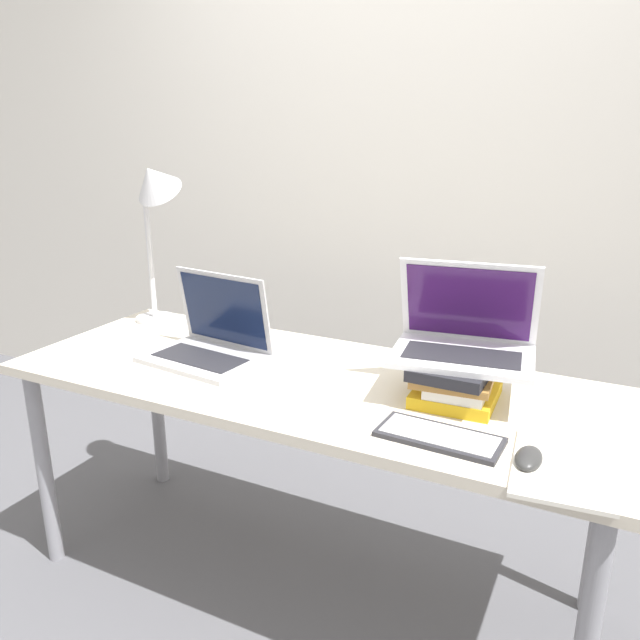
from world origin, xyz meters
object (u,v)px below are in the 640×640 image
(notepad, at_px, (563,468))
(desk_lamp, at_px, (154,199))
(book_stack, at_px, (456,380))
(laptop_on_books, at_px, (464,338))
(mouse, at_px, (529,458))
(wireless_keyboard, at_px, (439,437))
(laptop_left, at_px, (210,342))

(notepad, height_order, desk_lamp, desk_lamp)
(book_stack, xyz_separation_m, laptop_on_books, (0.00, 0.04, 0.11))
(laptop_on_books, bearing_deg, notepad, -44.84)
(desk_lamp, bearing_deg, mouse, -17.54)
(notepad, distance_m, desk_lamp, 1.56)
(laptop_on_books, height_order, wireless_keyboard, laptop_on_books)
(desk_lamp, bearing_deg, laptop_on_books, -6.20)
(mouse, height_order, desk_lamp, desk_lamp)
(laptop_left, xyz_separation_m, wireless_keyboard, (0.80, -0.20, -0.05))
(book_stack, distance_m, laptop_on_books, 0.11)
(laptop_left, height_order, notepad, laptop_left)
(laptop_on_books, bearing_deg, desk_lamp, 173.80)
(notepad, relative_size, desk_lamp, 0.51)
(mouse, bearing_deg, wireless_keyboard, 171.90)
(mouse, bearing_deg, desk_lamp, 162.46)
(laptop_left, bearing_deg, notepad, -11.47)
(book_stack, xyz_separation_m, notepad, (0.30, -0.25, -0.05))
(laptop_left, relative_size, desk_lamp, 0.63)
(book_stack, height_order, desk_lamp, desk_lamp)
(laptop_left, distance_m, mouse, 1.03)
(laptop_left, relative_size, wireless_keyboard, 1.29)
(book_stack, distance_m, notepad, 0.39)
(desk_lamp, bearing_deg, book_stack, -8.33)
(laptop_left, height_order, mouse, laptop_left)
(laptop_on_books, xyz_separation_m, notepad, (0.30, -0.29, -0.16))
(laptop_on_books, height_order, mouse, laptop_on_books)
(wireless_keyboard, xyz_separation_m, notepad, (0.27, -0.02, -0.00))
(notepad, bearing_deg, wireless_keyboard, 176.64)
(book_stack, height_order, laptop_on_books, laptop_on_books)
(laptop_left, distance_m, book_stack, 0.78)
(laptop_on_books, height_order, notepad, laptop_on_books)
(wireless_keyboard, height_order, mouse, mouse)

